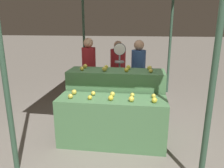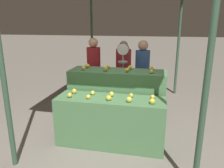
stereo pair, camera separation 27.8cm
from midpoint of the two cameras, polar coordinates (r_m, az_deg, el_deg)
name	(u,v)px [view 2 (the right image)]	position (r m, az deg, el deg)	size (l,w,h in m)	color
ground_plane	(110,143)	(3.80, 1.73, -15.27)	(60.00, 60.00, 0.00)	gray
display_counter_front	(110,121)	(3.61, 1.79, -9.80)	(1.74, 0.55, 0.80)	#4C7A4C
display_counter_back	(117,100)	(4.09, 3.32, -4.20)	(1.74, 0.55, 1.13)	#4C7A4C
apple_front_0	(70,95)	(3.52, -8.79, -2.93)	(0.08, 0.08, 0.08)	gold
apple_front_1	(88,97)	(3.42, -3.89, -3.41)	(0.07, 0.07, 0.07)	gold
apple_front_2	(109,98)	(3.34, 1.52, -3.68)	(0.08, 0.08, 0.08)	gold
apple_front_3	(129,99)	(3.30, 6.91, -4.06)	(0.09, 0.09, 0.09)	yellow
apple_front_4	(152,101)	(3.28, 12.87, -4.45)	(0.09, 0.09, 0.09)	gold
apple_front_5	(74,91)	(3.70, -7.74, -1.89)	(0.09, 0.09, 0.09)	gold
apple_front_6	(93,93)	(3.60, -2.87, -2.34)	(0.07, 0.07, 0.07)	yellow
apple_front_7	(111,94)	(3.53, 2.09, -2.66)	(0.08, 0.08, 0.08)	yellow
apple_front_8	(131,95)	(3.51, 7.32, -3.00)	(0.07, 0.07, 0.07)	gold
apple_front_9	(153,97)	(3.49, 12.83, -3.34)	(0.07, 0.07, 0.07)	gold
apple_back_0	(84,68)	(3.96, -5.47, 4.11)	(0.07, 0.07, 0.07)	yellow
apple_back_1	(106,69)	(3.86, 0.36, 3.97)	(0.09, 0.09, 0.09)	gold
apple_back_2	(127,70)	(3.80, 6.08, 3.63)	(0.08, 0.08, 0.08)	gold
apple_back_3	(152,71)	(3.78, 12.40, 3.22)	(0.07, 0.07, 0.07)	yellow
apple_back_4	(87,66)	(4.16, -4.54, 4.74)	(0.08, 0.08, 0.08)	yellow
apple_back_5	(108,67)	(4.06, 0.90, 4.47)	(0.07, 0.07, 0.07)	gold
apple_back_6	(130,68)	(4.01, 6.70, 4.26)	(0.08, 0.08, 0.08)	gold
apple_back_7	(151,69)	(3.98, 12.20, 3.96)	(0.08, 0.08, 0.08)	gold
produce_scale	(123,65)	(4.53, 4.61, 5.02)	(0.25, 0.20, 1.56)	#99999E
person_vendor_at_scale	(142,72)	(4.73, 9.55, 3.13)	(0.40, 0.40, 1.61)	#2D2D38
person_customer_left	(123,68)	(5.38, 4.47, 4.14)	(0.46, 0.46, 1.54)	#2D2D38
person_customer_right	(94,68)	(5.06, -3.20, 4.28)	(0.32, 0.32, 1.63)	#2D2D38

